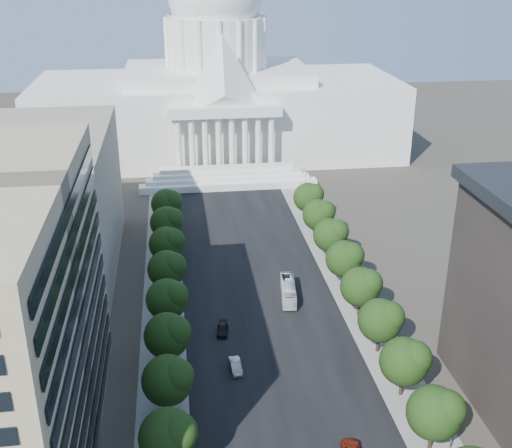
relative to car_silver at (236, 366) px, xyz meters
name	(u,v)px	position (x,y,z in m)	size (l,w,h in m)	color
road_asphalt	(253,277)	(7.01, 32.33, -0.80)	(30.00, 260.00, 0.01)	black
sidewalk_left	(163,283)	(-11.99, 32.33, -0.80)	(8.00, 260.00, 0.02)	gray
sidewalk_right	(340,272)	(26.01, 32.33, -0.80)	(8.00, 260.00, 0.02)	gray
capitol	(217,94)	(7.01, 127.22, 19.21)	(120.00, 56.00, 73.00)	white
office_block_left_far	(20,206)	(-40.99, 42.33, 14.20)	(38.00, 52.00, 30.00)	gray
tree_l_c	(170,436)	(-10.65, -21.86, 5.65)	(7.79, 7.60, 9.97)	#33261C
tree_l_d	(169,379)	(-10.65, -9.86, 5.65)	(7.79, 7.60, 9.97)	#33261C
tree_l_e	(169,335)	(-10.65, 2.14, 5.65)	(7.79, 7.60, 9.97)	#33261C
tree_l_f	(169,298)	(-10.65, 14.14, 5.65)	(7.79, 7.60, 9.97)	#33261C
tree_l_g	(168,268)	(-10.65, 26.14, 5.65)	(7.79, 7.60, 9.97)	#33261C
tree_l_h	(168,243)	(-10.65, 38.14, 5.65)	(7.79, 7.60, 9.97)	#33261C
tree_l_i	(168,222)	(-10.65, 50.14, 5.65)	(7.79, 7.60, 9.97)	#33261C
tree_l_j	(168,203)	(-10.65, 62.14, 5.65)	(7.79, 7.60, 9.97)	#33261C
tree_r_c	(437,412)	(25.35, -21.86, 5.65)	(7.79, 7.60, 9.97)	#33261C
tree_r_d	(407,360)	(25.35, -9.86, 5.65)	(7.79, 7.60, 9.97)	#33261C
tree_r_e	(382,319)	(25.35, 2.14, 5.65)	(7.79, 7.60, 9.97)	#33261C
tree_r_f	(362,286)	(25.35, 14.14, 5.65)	(7.79, 7.60, 9.97)	#33261C
tree_r_g	(346,258)	(25.35, 26.14, 5.65)	(7.79, 7.60, 9.97)	#33261C
tree_r_h	(332,234)	(25.35, 38.14, 5.65)	(7.79, 7.60, 9.97)	#33261C
tree_r_i	(320,214)	(25.35, 50.14, 5.65)	(7.79, 7.60, 9.97)	#33261C
tree_r_j	(309,197)	(25.35, 62.14, 5.65)	(7.79, 7.60, 9.97)	#33261C
streetlight_b	(450,419)	(26.91, -22.67, 5.02)	(2.61, 0.44, 9.00)	gray
streetlight_c	(390,321)	(26.91, 2.33, 5.02)	(2.61, 0.44, 9.00)	gray
streetlight_d	(352,258)	(26.91, 27.33, 5.02)	(2.61, 0.44, 9.00)	gray
streetlight_e	(324,213)	(26.91, 52.33, 5.02)	(2.61, 0.44, 9.00)	gray
streetlight_f	(304,179)	(26.91, 77.33, 5.02)	(2.61, 0.44, 9.00)	gray
car_silver	(236,366)	(0.00, 0.00, 0.00)	(1.70, 4.88, 1.61)	#999CA0
car_dark_b	(223,330)	(-1.21, 11.55, -0.11)	(1.93, 4.76, 1.38)	black
city_bus	(288,291)	(12.89, 22.78, 0.82)	(2.72, 11.63, 3.24)	silver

